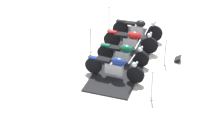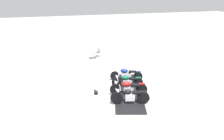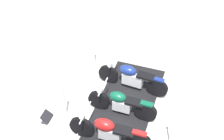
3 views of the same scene
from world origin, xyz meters
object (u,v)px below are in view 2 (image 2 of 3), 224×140
object	(u,v)px
motorcycle_forest	(127,81)
stanchion_left_rear	(160,105)
cafe_chair_near_table	(98,51)
motorcycle_navy	(126,74)
cafe_table	(93,53)
stanchion_left_mid	(152,86)
motorcycle_maroon	(128,87)
stanchion_right_mid	(104,86)
motorcycle_black	(130,96)
stanchion_right_front	(105,73)
info_placard	(96,93)

from	to	relation	value
motorcycle_forest	stanchion_left_rear	xyz separation A→B (m)	(-3.16, -0.74, -0.13)
motorcycle_forest	cafe_chair_near_table	distance (m)	7.05
motorcycle_navy	cafe_chair_near_table	xyz separation A→B (m)	(5.99, 0.70, 0.02)
cafe_table	stanchion_left_mid	bearing A→B (deg)	-162.33
motorcycle_forest	motorcycle_maroon	xyz separation A→B (m)	(-1.04, 0.29, 0.05)
motorcycle_forest	cafe_chair_near_table	world-z (taller)	motorcycle_forest
stanchion_left_rear	cafe_table	xyz separation A→B (m)	(9.60, 1.74, 0.25)
stanchion_right_mid	stanchion_left_rear	bearing A→B (deg)	-142.47
stanchion_left_rear	motorcycle_navy	bearing A→B (deg)	6.37
motorcycle_navy	motorcycle_black	size ratio (longest dim) A/B	1.00
motorcycle_navy	stanchion_left_rear	distance (m)	4.23
stanchion_right_front	info_placard	xyz separation A→B (m)	(-2.43, 1.14, -0.26)
stanchion_right_front	info_placard	distance (m)	2.70
info_placard	motorcycle_black	bearing A→B (deg)	-123.22
stanchion_right_front	motorcycle_black	bearing A→B (deg)	-174.38
stanchion_right_front	motorcycle_maroon	bearing A→B (deg)	-167.73
motorcycle_forest	stanchion_left_rear	bearing A→B (deg)	119.00
stanchion_right_front	info_placard	bearing A→B (deg)	154.85
stanchion_right_front	stanchion_left_rear	world-z (taller)	stanchion_right_front
stanchion_right_front	stanchion_left_mid	xyz separation A→B (m)	(-3.03, -2.33, 0.02)
stanchion_right_mid	info_placard	bearing A→B (deg)	110.78
stanchion_right_mid	stanchion_left_rear	size ratio (longest dim) A/B	1.00
stanchion_right_front	stanchion_left_mid	bearing A→B (deg)	-142.47
stanchion_left_rear	info_placard	world-z (taller)	stanchion_left_rear
motorcycle_maroon	cafe_chair_near_table	world-z (taller)	motorcycle_maroon
motorcycle_forest	stanchion_left_rear	world-z (taller)	stanchion_left_rear
motorcycle_black	cafe_table	world-z (taller)	motorcycle_black
cafe_table	info_placard	bearing A→B (deg)	170.58
stanchion_left_mid	stanchion_right_mid	world-z (taller)	stanchion_right_mid
motorcycle_black	stanchion_right_mid	bearing A→B (deg)	-48.50
cafe_table	cafe_chair_near_table	distance (m)	0.82
motorcycle_maroon	stanchion_right_front	distance (m)	3.22
stanchion_right_mid	cafe_chair_near_table	size ratio (longest dim) A/B	1.19
motorcycle_maroon	stanchion_left_rear	xyz separation A→B (m)	(-2.12, -1.04, -0.18)
motorcycle_navy	stanchion_left_mid	world-z (taller)	stanchion_left_mid
cafe_table	stanchion_left_rear	bearing A→B (deg)	-169.73
stanchion_left_rear	cafe_table	distance (m)	9.76
motorcycle_black	stanchion_right_front	bearing A→B (deg)	-70.41
motorcycle_maroon	cafe_table	distance (m)	7.51
cafe_table	motorcycle_navy	bearing A→B (deg)	-166.76
stanchion_right_mid	cafe_table	size ratio (longest dim) A/B	1.35
motorcycle_maroon	motorcycle_navy	bearing A→B (deg)	-90.67
motorcycle_maroon	stanchion_right_mid	bearing A→B (deg)	-20.69
motorcycle_forest	stanchion_right_mid	bearing A→B (deg)	20.36
cafe_table	cafe_chair_near_table	size ratio (longest dim) A/B	0.88
stanchion_left_rear	info_placard	distance (m)	4.03
motorcycle_navy	stanchion_right_front	world-z (taller)	stanchion_right_front
motorcycle_black	stanchion_left_rear	xyz separation A→B (m)	(-1.07, -1.31, -0.16)
motorcycle_forest	stanchion_right_mid	world-z (taller)	stanchion_right_mid
cafe_table	cafe_chair_near_table	xyz separation A→B (m)	(0.59, -0.56, -0.06)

